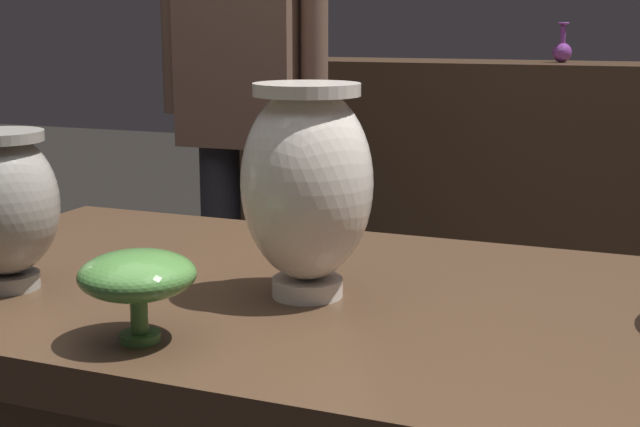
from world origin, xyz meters
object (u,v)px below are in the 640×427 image
at_px(vase_tall_behind, 3,203).
at_px(visitor_near_left, 243,87).
at_px(vase_centerpiece, 307,183).
at_px(vase_right_accent, 137,277).
at_px(shelf_vase_center, 562,50).
at_px(shelf_vase_far_left, 289,22).

xyz_separation_m(vase_tall_behind, visitor_near_left, (-0.31, 1.27, 0.05)).
relative_size(vase_centerpiece, vase_right_accent, 2.11).
xyz_separation_m(vase_right_accent, visitor_near_left, (-0.56, 1.37, 0.09)).
height_order(vase_centerpiece, vase_right_accent, vase_centerpiece).
distance_m(vase_centerpiece, vase_right_accent, 0.24).
bearing_deg(vase_tall_behind, shelf_vase_center, 80.84).
xyz_separation_m(vase_centerpiece, visitor_near_left, (-0.67, 1.16, 0.02)).
bearing_deg(shelf_vase_far_left, visitor_near_left, -72.27).
bearing_deg(shelf_vase_center, shelf_vase_far_left, 178.80).
height_order(vase_right_accent, visitor_near_left, visitor_near_left).
xyz_separation_m(vase_right_accent, shelf_vase_center, (0.12, 2.45, 0.16)).
xyz_separation_m(shelf_vase_far_left, shelf_vase_center, (1.04, -0.02, -0.10)).
bearing_deg(vase_centerpiece, vase_right_accent, -115.92).
xyz_separation_m(vase_centerpiece, vase_right_accent, (-0.10, -0.21, -0.07)).
height_order(shelf_vase_center, visitor_near_left, visitor_near_left).
bearing_deg(vase_tall_behind, vase_right_accent, -21.28).
bearing_deg(visitor_near_left, shelf_vase_center, -124.66).
xyz_separation_m(shelf_vase_far_left, visitor_near_left, (0.35, -1.10, -0.17)).
bearing_deg(vase_right_accent, vase_tall_behind, 158.72).
xyz_separation_m(vase_tall_behind, shelf_vase_center, (0.38, 2.35, 0.12)).
height_order(vase_centerpiece, shelf_vase_far_left, shelf_vase_far_left).
xyz_separation_m(vase_tall_behind, shelf_vase_far_left, (-0.66, 2.37, 0.22)).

